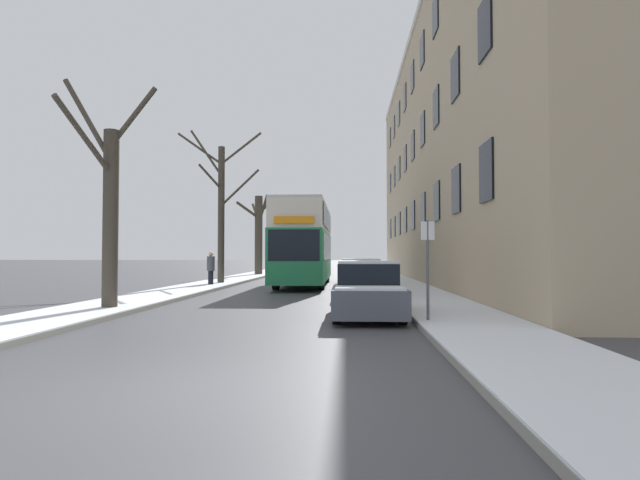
{
  "coord_description": "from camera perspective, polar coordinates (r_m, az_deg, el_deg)",
  "views": [
    {
      "loc": [
        2.26,
        -6.13,
        1.7
      ],
      "look_at": [
        1.07,
        15.82,
        2.36
      ],
      "focal_mm": 28.0,
      "sensor_mm": 36.0,
      "label": 1
    }
  ],
  "objects": [
    {
      "name": "sidewalk_left",
      "position": [
        59.62,
        -4.09,
        -3.27
      ],
      "size": [
        2.62,
        130.0,
        0.16
      ],
      "color": "gray",
      "rests_on": "ground"
    },
    {
      "name": "oncoming_van",
      "position": [
        41.59,
        -2.38,
        -2.32
      ],
      "size": [
        2.0,
        5.24,
        2.34
      ],
      "color": "white",
      "rests_on": "ground"
    },
    {
      "name": "street_sign_post",
      "position": [
        12.15,
        12.21,
        -2.85
      ],
      "size": [
        0.32,
        0.07,
        2.53
      ],
      "color": "#4C4F54",
      "rests_on": "ground"
    },
    {
      "name": "sidewalk_right",
      "position": [
        59.22,
        5.94,
        -3.28
      ],
      "size": [
        2.62,
        130.0,
        0.16
      ],
      "color": "gray",
      "rests_on": "ground"
    },
    {
      "name": "pedestrian_left_sidewalk",
      "position": [
        26.79,
        -12.37,
        -3.12
      ],
      "size": [
        0.41,
        0.41,
        1.87
      ],
      "rotation": [
        0.0,
        0.0,
        4.54
      ],
      "color": "black",
      "rests_on": "ground"
    },
    {
      "name": "bare_tree_left_1",
      "position": [
        28.7,
        -11.26,
        3.86
      ],
      "size": [
        4.99,
        2.67,
        8.82
      ],
      "color": "#423A30",
      "rests_on": "ground"
    },
    {
      "name": "parked_car_0",
      "position": [
        13.64,
        5.43,
        -5.9
      ],
      "size": [
        1.84,
        4.12,
        1.54
      ],
      "color": "#474C56",
      "rests_on": "ground"
    },
    {
      "name": "ground_plane",
      "position": [
        6.75,
        -17.28,
        -16.23
      ],
      "size": [
        320.0,
        320.0,
        0.0
      ],
      "primitive_type": "plane",
      "color": "#424247"
    },
    {
      "name": "bare_tree_left_2",
      "position": [
        40.75,
        -7.04,
        0.92
      ],
      "size": [
        2.95,
        3.46,
        6.73
      ],
      "color": "#423A30",
      "rests_on": "ground"
    },
    {
      "name": "parked_car_3",
      "position": [
        31.98,
        4.09,
        -3.57
      ],
      "size": [
        1.76,
        4.26,
        1.42
      ],
      "color": "slate",
      "rests_on": "ground"
    },
    {
      "name": "parked_car_2",
      "position": [
        25.53,
        4.34,
        -4.15
      ],
      "size": [
        1.79,
        4.29,
        1.33
      ],
      "color": "silver",
      "rests_on": "ground"
    },
    {
      "name": "bare_tree_left_0",
      "position": [
        16.12,
        -22.97,
        3.54
      ],
      "size": [
        2.65,
        3.11,
        6.97
      ],
      "color": "#423A30",
      "rests_on": "ground"
    },
    {
      "name": "parked_car_1",
      "position": [
        19.92,
        4.69,
        -4.58
      ],
      "size": [
        1.76,
        4.35,
        1.54
      ],
      "color": "maroon",
      "rests_on": "ground"
    },
    {
      "name": "double_decker_bus",
      "position": [
        27.72,
        -1.77,
        -0.09
      ],
      "size": [
        2.59,
        11.35,
        4.4
      ],
      "color": "#1E7A47",
      "rests_on": "ground"
    },
    {
      "name": "terrace_facade_right",
      "position": [
        33.7,
        18.33,
        9.69
      ],
      "size": [
        9.1,
        42.53,
        16.63
      ],
      "color": "tan",
      "rests_on": "ground"
    }
  ]
}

